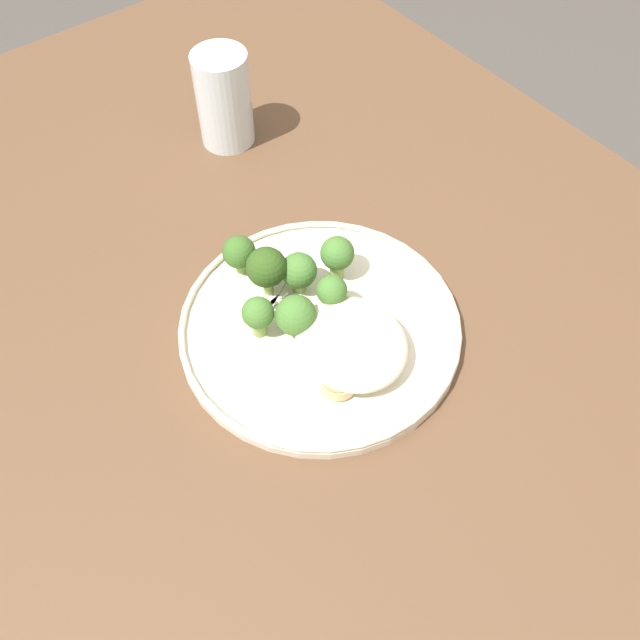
{
  "coord_description": "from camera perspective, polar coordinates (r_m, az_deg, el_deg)",
  "views": [
    {
      "loc": [
        -0.32,
        0.23,
        1.34
      ],
      "look_at": [
        0.02,
        -0.03,
        0.76
      ],
      "focal_mm": 39.88,
      "sensor_mm": 36.0,
      "label": 1
    }
  ],
  "objects": [
    {
      "name": "ground",
      "position": [
        1.4,
        -0.47,
        -20.17
      ],
      "size": [
        6.0,
        6.0,
        0.0
      ],
      "primitive_type": "plane",
      "color": "#47423D"
    },
    {
      "name": "wooden_dining_table",
      "position": [
        0.79,
        -0.8,
        -6.55
      ],
      "size": [
        1.4,
        1.0,
        0.74
      ],
      "color": "brown",
      "rests_on": "ground"
    },
    {
      "name": "dinner_plate",
      "position": [
        0.73,
        -0.0,
        -0.54
      ],
      "size": [
        0.29,
        0.29,
        0.02
      ],
      "color": "beige",
      "rests_on": "wooden_dining_table"
    },
    {
      "name": "noodle_bed",
      "position": [
        0.7,
        2.56,
        -1.87
      ],
      "size": [
        0.12,
        0.11,
        0.04
      ],
      "color": "beige",
      "rests_on": "dinner_plate"
    },
    {
      "name": "seared_scallop_tilted_round",
      "position": [
        0.7,
        2.25,
        -2.13
      ],
      "size": [
        0.02,
        0.02,
        0.02
      ],
      "color": "#E5C689",
      "rests_on": "dinner_plate"
    },
    {
      "name": "seared_scallop_right_edge",
      "position": [
        0.7,
        4.33,
        -2.79
      ],
      "size": [
        0.03,
        0.03,
        0.01
      ],
      "color": "#DBB77A",
      "rests_on": "dinner_plate"
    },
    {
      "name": "seared_scallop_rear_pale",
      "position": [
        0.7,
        0.47,
        -2.25
      ],
      "size": [
        0.04,
        0.04,
        0.02
      ],
      "color": "#DBB77A",
      "rests_on": "dinner_plate"
    },
    {
      "name": "seared_scallop_front_small",
      "position": [
        0.68,
        1.33,
        -5.09
      ],
      "size": [
        0.03,
        0.03,
        0.01
      ],
      "color": "#DBB77A",
      "rests_on": "dinner_plate"
    },
    {
      "name": "seared_scallop_tiny_bay",
      "position": [
        0.71,
        -0.8,
        -0.64
      ],
      "size": [
        0.02,
        0.02,
        0.01
      ],
      "color": "beige",
      "rests_on": "dinner_plate"
    },
    {
      "name": "broccoli_floret_beside_noodles",
      "position": [
        0.73,
        -4.32,
        4.2
      ],
      "size": [
        0.04,
        0.04,
        0.06
      ],
      "color": "#89A356",
      "rests_on": "dinner_plate"
    },
    {
      "name": "broccoli_floret_near_rim",
      "position": [
        0.76,
        -6.5,
        5.39
      ],
      "size": [
        0.04,
        0.04,
        0.05
      ],
      "color": "#7A994C",
      "rests_on": "dinner_plate"
    },
    {
      "name": "broccoli_floret_front_edge",
      "position": [
        0.74,
        -1.71,
        3.94
      ],
      "size": [
        0.04,
        0.04,
        0.05
      ],
      "color": "#7A994C",
      "rests_on": "dinner_plate"
    },
    {
      "name": "broccoli_floret_rear_charred",
      "position": [
        0.75,
        1.39,
        5.26
      ],
      "size": [
        0.04,
        0.04,
        0.05
      ],
      "color": "#7A994C",
      "rests_on": "dinner_plate"
    },
    {
      "name": "broccoli_floret_left_leaning",
      "position": [
        0.7,
        -4.99,
        0.46
      ],
      "size": [
        0.03,
        0.03,
        0.05
      ],
      "color": "#7A994C",
      "rests_on": "dinner_plate"
    },
    {
      "name": "broccoli_floret_small_sprig",
      "position": [
        0.7,
        -1.95,
        0.36
      ],
      "size": [
        0.04,
        0.04,
        0.05
      ],
      "color": "#89A356",
      "rests_on": "dinner_plate"
    },
    {
      "name": "broccoli_floret_center_pile",
      "position": [
        0.72,
        0.95,
        2.23
      ],
      "size": [
        0.03,
        0.03,
        0.05
      ],
      "color": "#7A994C",
      "rests_on": "dinner_plate"
    },
    {
      "name": "onion_sliver_long_sliver",
      "position": [
        0.74,
        -4.4,
        0.95
      ],
      "size": [
        0.01,
        0.06,
        0.0
      ],
      "primitive_type": "cube",
      "rotation": [
        0.0,
        0.0,
        4.87
      ],
      "color": "silver",
      "rests_on": "dinner_plate"
    },
    {
      "name": "onion_sliver_curled_piece",
      "position": [
        0.75,
        -3.41,
        2.17
      ],
      "size": [
        0.02,
        0.04,
        0.0
      ],
      "primitive_type": "cube",
      "rotation": [
        0.0,
        0.0,
        2.14
      ],
      "color": "silver",
      "rests_on": "dinner_plate"
    },
    {
      "name": "onion_sliver_pale_crescent",
      "position": [
        0.77,
        -2.92,
        4.15
      ],
      "size": [
        0.03,
        0.04,
        0.0
      ],
      "primitive_type": "cube",
      "rotation": [
        0.0,
        0.0,
        4.16
      ],
      "color": "silver",
      "rests_on": "dinner_plate"
    },
    {
      "name": "onion_sliver_short_strip",
      "position": [
        0.74,
        -2.53,
        0.62
      ],
      "size": [
        0.04,
        0.01,
        0.0
      ],
      "primitive_type": "cube",
      "rotation": [
        0.0,
        0.0,
        6.2
      ],
      "color": "silver",
      "rests_on": "dinner_plate"
    },
    {
      "name": "water_glass",
      "position": [
        0.93,
        -7.68,
        16.78
      ],
      "size": [
        0.07,
        0.07,
        0.12
      ],
      "color": "silver",
      "rests_on": "wooden_dining_table"
    }
  ]
}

